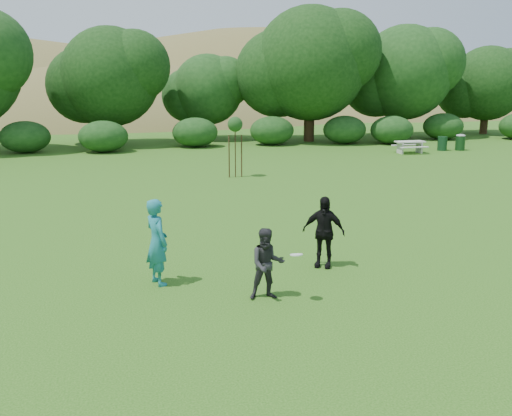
{
  "coord_description": "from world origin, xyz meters",
  "views": [
    {
      "loc": [
        -3.6,
        -12.03,
        4.68
      ],
      "look_at": [
        0.0,
        3.0,
        1.1
      ],
      "focal_mm": 40.0,
      "sensor_mm": 36.0,
      "label": 1
    }
  ],
  "objects_px": {
    "player_grey": "(267,264)",
    "sapling": "(235,126)",
    "player_black": "(323,232)",
    "trash_can_near": "(442,144)",
    "trash_can_lidded": "(460,142)",
    "picnic_table": "(410,145)",
    "player_teal": "(157,242)"
  },
  "relations": [
    {
      "from": "trash_can_lidded",
      "to": "player_teal",
      "type": "bearing_deg",
      "value": -135.88
    },
    {
      "from": "player_teal",
      "to": "player_grey",
      "type": "xyz_separation_m",
      "value": [
        2.21,
        -1.46,
        -0.22
      ]
    },
    {
      "from": "player_teal",
      "to": "trash_can_near",
      "type": "xyz_separation_m",
      "value": [
        19.55,
        20.28,
        -0.55
      ]
    },
    {
      "from": "player_grey",
      "to": "trash_can_lidded",
      "type": "relative_size",
      "value": 1.49
    },
    {
      "from": "player_black",
      "to": "trash_can_near",
      "type": "distance_m",
      "value": 25.27
    },
    {
      "from": "player_grey",
      "to": "picnic_table",
      "type": "bearing_deg",
      "value": 59.66
    },
    {
      "from": "player_teal",
      "to": "player_grey",
      "type": "relative_size",
      "value": 1.29
    },
    {
      "from": "player_grey",
      "to": "sapling",
      "type": "xyz_separation_m",
      "value": [
        2.36,
        15.06,
        1.64
      ]
    },
    {
      "from": "player_teal",
      "to": "sapling",
      "type": "height_order",
      "value": "sapling"
    },
    {
      "from": "player_grey",
      "to": "player_teal",
      "type": "bearing_deg",
      "value": 151.2
    },
    {
      "from": "trash_can_near",
      "to": "trash_can_lidded",
      "type": "relative_size",
      "value": 0.86
    },
    {
      "from": "player_grey",
      "to": "sapling",
      "type": "distance_m",
      "value": 15.34
    },
    {
      "from": "player_teal",
      "to": "player_black",
      "type": "bearing_deg",
      "value": -108.15
    },
    {
      "from": "player_teal",
      "to": "player_grey",
      "type": "bearing_deg",
      "value": -145.34
    },
    {
      "from": "picnic_table",
      "to": "trash_can_lidded",
      "type": "height_order",
      "value": "trash_can_lidded"
    },
    {
      "from": "player_grey",
      "to": "sapling",
      "type": "relative_size",
      "value": 0.55
    },
    {
      "from": "sapling",
      "to": "picnic_table",
      "type": "bearing_deg",
      "value": 25.78
    },
    {
      "from": "player_black",
      "to": "sapling",
      "type": "relative_size",
      "value": 0.63
    },
    {
      "from": "picnic_table",
      "to": "trash_can_near",
      "type": "bearing_deg",
      "value": 15.48
    },
    {
      "from": "player_black",
      "to": "trash_can_lidded",
      "type": "bearing_deg",
      "value": 81.42
    },
    {
      "from": "player_black",
      "to": "trash_can_lidded",
      "type": "distance_m",
      "value": 25.85
    },
    {
      "from": "player_teal",
      "to": "player_grey",
      "type": "distance_m",
      "value": 2.66
    },
    {
      "from": "trash_can_near",
      "to": "picnic_table",
      "type": "xyz_separation_m",
      "value": [
        -2.71,
        -0.75,
        0.07
      ]
    },
    {
      "from": "player_black",
      "to": "player_grey",
      "type": "bearing_deg",
      "value": -106.23
    },
    {
      "from": "trash_can_lidded",
      "to": "player_grey",
      "type": "bearing_deg",
      "value": -130.66
    },
    {
      "from": "sapling",
      "to": "player_grey",
      "type": "bearing_deg",
      "value": -98.92
    },
    {
      "from": "player_teal",
      "to": "trash_can_lidded",
      "type": "distance_m",
      "value": 28.86
    },
    {
      "from": "player_grey",
      "to": "trash_can_near",
      "type": "bearing_deg",
      "value": 55.97
    },
    {
      "from": "player_black",
      "to": "sapling",
      "type": "xyz_separation_m",
      "value": [
        0.46,
        13.33,
        1.51
      ]
    },
    {
      "from": "sapling",
      "to": "player_black",
      "type": "bearing_deg",
      "value": -91.99
    },
    {
      "from": "sapling",
      "to": "picnic_table",
      "type": "xyz_separation_m",
      "value": [
        12.27,
        5.93,
        -1.9
      ]
    },
    {
      "from": "player_grey",
      "to": "sapling",
      "type": "bearing_deg",
      "value": 85.62
    }
  ]
}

